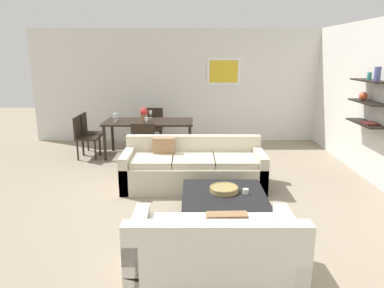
% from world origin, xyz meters
% --- Properties ---
extents(ground_plane, '(18.00, 18.00, 0.00)m').
position_xyz_m(ground_plane, '(0.00, 0.00, 0.00)').
color(ground_plane, gray).
extents(back_wall_unit, '(8.40, 0.09, 2.70)m').
position_xyz_m(back_wall_unit, '(0.30, 3.53, 1.35)').
color(back_wall_unit, silver).
rests_on(back_wall_unit, ground).
extents(right_wall_shelf_unit, '(0.34, 8.20, 2.70)m').
position_xyz_m(right_wall_shelf_unit, '(3.03, 0.60, 1.35)').
color(right_wall_shelf_unit, silver).
rests_on(right_wall_shelf_unit, ground).
extents(sofa_beige, '(2.27, 0.90, 0.78)m').
position_xyz_m(sofa_beige, '(-0.01, 0.34, 0.29)').
color(sofa_beige, beige).
rests_on(sofa_beige, ground).
extents(loveseat_white, '(1.58, 0.90, 0.78)m').
position_xyz_m(loveseat_white, '(0.18, -2.22, 0.29)').
color(loveseat_white, silver).
rests_on(loveseat_white, ground).
extents(coffee_table, '(1.07, 1.08, 0.38)m').
position_xyz_m(coffee_table, '(0.38, -0.94, 0.19)').
color(coffee_table, black).
rests_on(coffee_table, ground).
extents(decorative_bowl, '(0.37, 0.37, 0.07)m').
position_xyz_m(decorative_bowl, '(0.39, -0.87, 0.42)').
color(decorative_bowl, '#99844C').
rests_on(decorative_bowl, coffee_table).
extents(candle_jar, '(0.08, 0.08, 0.06)m').
position_xyz_m(candle_jar, '(0.66, -0.93, 0.41)').
color(candle_jar, silver).
rests_on(candle_jar, coffee_table).
extents(dining_table, '(1.85, 0.85, 0.75)m').
position_xyz_m(dining_table, '(-0.94, 2.15, 0.68)').
color(dining_table, black).
rests_on(dining_table, ground).
extents(dining_chair_left_near, '(0.44, 0.44, 0.88)m').
position_xyz_m(dining_chair_left_near, '(-2.27, 1.96, 0.50)').
color(dining_chair_left_near, black).
rests_on(dining_chair_left_near, ground).
extents(dining_chair_foot, '(0.44, 0.44, 0.88)m').
position_xyz_m(dining_chair_foot, '(-0.94, 1.32, 0.50)').
color(dining_chair_foot, black).
rests_on(dining_chair_foot, ground).
extents(dining_chair_head, '(0.44, 0.44, 0.88)m').
position_xyz_m(dining_chair_head, '(-0.94, 2.99, 0.50)').
color(dining_chair_head, black).
rests_on(dining_chair_head, ground).
extents(dining_chair_left_far, '(0.44, 0.44, 0.88)m').
position_xyz_m(dining_chair_left_far, '(-2.27, 2.35, 0.50)').
color(dining_chair_left_far, black).
rests_on(dining_chair_left_far, ground).
extents(wine_glass_left_near, '(0.08, 0.08, 0.18)m').
position_xyz_m(wine_glass_left_near, '(-1.63, 2.05, 0.88)').
color(wine_glass_left_near, silver).
rests_on(wine_glass_left_near, dining_table).
extents(wine_glass_head, '(0.07, 0.07, 0.16)m').
position_xyz_m(wine_glass_head, '(-0.94, 2.52, 0.86)').
color(wine_glass_head, silver).
rests_on(wine_glass_head, dining_table).
extents(wine_glass_foot, '(0.07, 0.07, 0.14)m').
position_xyz_m(wine_glass_foot, '(-0.94, 1.79, 0.85)').
color(wine_glass_foot, silver).
rests_on(wine_glass_foot, dining_table).
extents(wine_glass_left_far, '(0.07, 0.07, 0.14)m').
position_xyz_m(wine_glass_left_far, '(-1.63, 2.26, 0.85)').
color(wine_glass_left_far, silver).
rests_on(wine_glass_left_far, dining_table).
extents(centerpiece_vase, '(0.16, 0.16, 0.29)m').
position_xyz_m(centerpiece_vase, '(-1.03, 2.10, 0.91)').
color(centerpiece_vase, olive).
rests_on(centerpiece_vase, dining_table).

